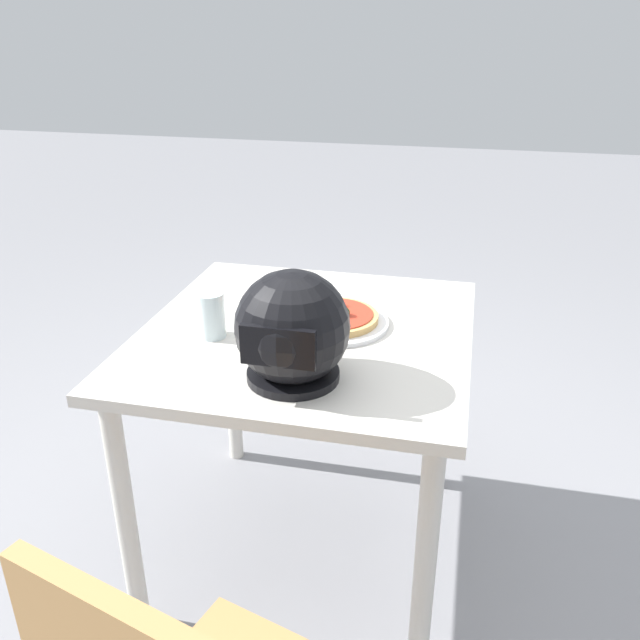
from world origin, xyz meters
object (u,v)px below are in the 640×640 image
object	(u,v)px
pizza	(332,316)
motorcycle_helmet	(292,330)
drinking_glass	(211,315)
dining_table	(306,364)

from	to	relation	value
pizza	motorcycle_helmet	xyz separation A→B (m)	(0.03, 0.31, 0.10)
motorcycle_helmet	drinking_glass	size ratio (longest dim) A/B	2.15
pizza	drinking_glass	bearing A→B (deg)	26.29
motorcycle_helmet	drinking_glass	world-z (taller)	motorcycle_helmet
pizza	drinking_glass	distance (m)	0.32
pizza	motorcycle_helmet	size ratio (longest dim) A/B	0.92
pizza	drinking_glass	size ratio (longest dim) A/B	1.98
motorcycle_helmet	drinking_glass	distance (m)	0.31
dining_table	motorcycle_helmet	size ratio (longest dim) A/B	3.44
motorcycle_helmet	pizza	bearing A→B (deg)	-94.86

